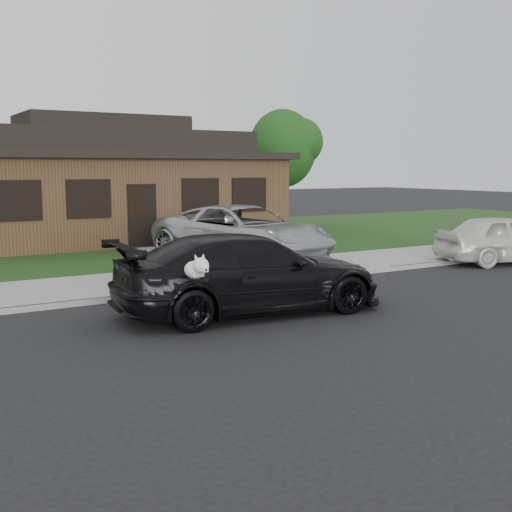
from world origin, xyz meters
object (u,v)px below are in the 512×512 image
white_compact (508,239)px  recycling_bin (216,264)px  minivan (243,233)px  sedan (250,274)px

white_compact → recycling_bin: 9.28m
minivan → sedan: bearing=-135.5°
sedan → minivan: bearing=-23.4°
sedan → white_compact: 10.04m
recycling_bin → white_compact: bearing=-30.8°
sedan → minivan: minivan is taller
minivan → white_compact: size_ratio=1.35×
minivan → recycling_bin: bearing=-146.5°
sedan → white_compact: (9.90, 1.66, -0.05)m
sedan → minivan: (3.04, 5.52, 0.16)m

